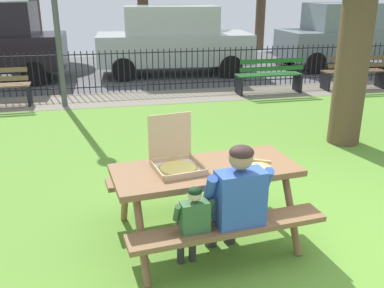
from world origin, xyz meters
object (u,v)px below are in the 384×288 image
object	(u,v)px
park_bench_center	(269,76)
parked_car_center	(343,35)
adult_at_table	(235,199)
parked_car_left	(173,40)
child_at_table	(192,221)
park_bench_right	(355,73)
pizza_box_open	(176,158)
pizza_slice_on_table	(260,164)
picnic_table_foreground	(206,183)

from	to	relation	value
park_bench_center	parked_car_center	world-z (taller)	parked_car_center
adult_at_table	parked_car_left	xyz separation A→B (m)	(1.01, 9.33, 0.35)
adult_at_table	child_at_table	size ratio (longest dim) A/B	1.36
park_bench_right	pizza_box_open	bearing A→B (deg)	-133.52
child_at_table	parked_car_left	bearing A→B (deg)	81.43
child_at_table	parked_car_center	xyz separation A→B (m)	(6.82, 9.40, 0.49)
park_bench_right	pizza_slice_on_table	bearing A→B (deg)	-128.46
adult_at_table	park_bench_right	bearing A→B (deg)	51.35
child_at_table	picnic_table_foreground	bearing A→B (deg)	65.73
child_at_table	park_bench_center	xyz separation A→B (m)	(3.27, 6.49, -0.11)
pizza_box_open	parked_car_center	size ratio (longest dim) A/B	0.13
picnic_table_foreground	park_bench_right	size ratio (longest dim) A/B	1.21
pizza_box_open	pizza_slice_on_table	bearing A→B (deg)	-7.73
child_at_table	park_bench_right	world-z (taller)	child_at_table
pizza_slice_on_table	park_bench_center	xyz separation A→B (m)	(2.48, 5.98, -0.36)
picnic_table_foreground	park_bench_center	xyz separation A→B (m)	(3.01, 5.93, -0.18)
pizza_slice_on_table	child_at_table	xyz separation A→B (m)	(-0.79, -0.51, -0.25)
pizza_slice_on_table	parked_car_left	bearing A→B (deg)	85.95
park_bench_center	child_at_table	bearing A→B (deg)	-116.72
child_at_table	park_bench_right	bearing A→B (deg)	49.52
parked_car_left	parked_car_center	bearing A→B (deg)	-0.02
child_at_table	park_bench_right	distance (m)	8.53
pizza_box_open	pizza_slice_on_table	world-z (taller)	pizza_box_open
adult_at_table	parked_car_center	xyz separation A→B (m)	(6.41, 9.33, 0.35)
pizza_box_open	park_bench_right	bearing A→B (deg)	46.48
pizza_box_open	adult_at_table	bearing A→B (deg)	-51.50
adult_at_table	parked_car_left	bearing A→B (deg)	83.80
child_at_table	park_bench_center	bearing A→B (deg)	63.28
adult_at_table	pizza_slice_on_table	bearing A→B (deg)	48.82
adult_at_table	parked_car_left	world-z (taller)	parked_car_left
child_at_table	park_bench_center	distance (m)	7.26
picnic_table_foreground	parked_car_left	distance (m)	8.93
parked_car_left	park_bench_right	bearing A→B (deg)	-35.29
picnic_table_foreground	park_bench_center	distance (m)	6.65
pizza_box_open	parked_car_center	bearing A→B (deg)	52.03
park_bench_center	parked_car_center	bearing A→B (deg)	39.36
adult_at_table	park_bench_right	xyz separation A→B (m)	(5.13, 6.42, -0.24)
adult_at_table	child_at_table	xyz separation A→B (m)	(-0.40, -0.07, -0.13)
adult_at_table	parked_car_left	size ratio (longest dim) A/B	0.26
parked_car_center	parked_car_left	bearing A→B (deg)	179.98
park_bench_right	parked_car_left	distance (m)	5.08
picnic_table_foreground	park_bench_center	size ratio (longest dim) A/B	1.21
park_bench_right	park_bench_center	bearing A→B (deg)	-180.00
pizza_box_open	child_at_table	distance (m)	0.71
picnic_table_foreground	pizza_box_open	bearing A→B (deg)	167.46
pizza_slice_on_table	park_bench_center	world-z (taller)	park_bench_center
park_bench_right	child_at_table	bearing A→B (deg)	-130.48
park_bench_center	parked_car_left	size ratio (longest dim) A/B	0.36
pizza_box_open	park_bench_center	xyz separation A→B (m)	(3.30, 5.86, -0.45)
picnic_table_foreground	child_at_table	xyz separation A→B (m)	(-0.25, -0.56, -0.07)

